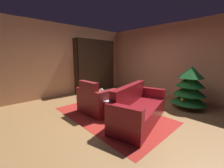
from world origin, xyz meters
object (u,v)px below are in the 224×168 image
object	(u,v)px
bookshelf_unit	(98,66)
coffee_table	(112,100)
couch_red	(138,109)
armchair_red	(96,101)
decorated_tree	(190,87)
book_stack_on_table	(111,97)
bottle_on_table	(106,93)

from	to	relation	value
bookshelf_unit	coffee_table	distance (m)	3.04
couch_red	coffee_table	xyz separation A→B (m)	(-0.66, -0.23, 0.13)
armchair_red	decorated_tree	size ratio (longest dim) A/B	0.80
coffee_table	book_stack_on_table	bearing A→B (deg)	-112.79
bottle_on_table	couch_red	bearing A→B (deg)	17.16
bottle_on_table	decorated_tree	world-z (taller)	decorated_tree
bookshelf_unit	bottle_on_table	size ratio (longest dim) A/B	9.03
coffee_table	bottle_on_table	size ratio (longest dim) A/B	2.63
bookshelf_unit	bottle_on_table	world-z (taller)	bookshelf_unit
book_stack_on_table	decorated_tree	world-z (taller)	decorated_tree
book_stack_on_table	bookshelf_unit	bearing A→B (deg)	148.91
armchair_red	coffee_table	distance (m)	0.48
bottle_on_table	book_stack_on_table	bearing A→B (deg)	1.27
decorated_tree	bottle_on_table	bearing A→B (deg)	-122.29
couch_red	decorated_tree	bearing A→B (deg)	75.36
coffee_table	bottle_on_table	world-z (taller)	bottle_on_table
bottle_on_table	decorated_tree	xyz separation A→B (m)	(1.31, 2.08, 0.05)
book_stack_on_table	decorated_tree	distance (m)	2.38
couch_red	book_stack_on_table	size ratio (longest dim) A/B	8.71
couch_red	coffee_table	distance (m)	0.71
coffee_table	decorated_tree	xyz separation A→B (m)	(1.14, 2.05, 0.20)
armchair_red	bookshelf_unit	bearing A→B (deg)	141.51
book_stack_on_table	bottle_on_table	distance (m)	0.18
bookshelf_unit	coffee_table	world-z (taller)	bookshelf_unit
armchair_red	coffee_table	world-z (taller)	armchair_red
couch_red	coffee_table	world-z (taller)	couch_red
bookshelf_unit	decorated_tree	distance (m)	3.76
bookshelf_unit	coffee_table	size ratio (longest dim) A/B	3.43
couch_red	bottle_on_table	size ratio (longest dim) A/B	8.02
coffee_table	book_stack_on_table	world-z (taller)	book_stack_on_table
couch_red	book_stack_on_table	bearing A→B (deg)	-159.25
couch_red	decorated_tree	distance (m)	1.91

